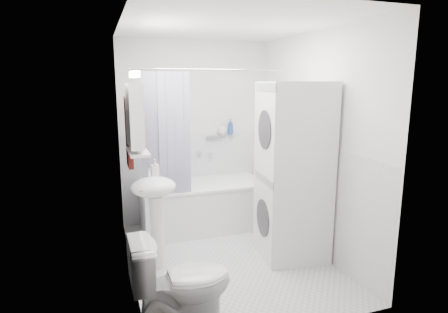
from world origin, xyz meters
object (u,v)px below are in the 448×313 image
object	(u,v)px
bathtub	(203,203)
washer_dryer	(293,171)
toilet	(182,284)
sink	(155,201)

from	to	relation	value
bathtub	washer_dryer	xyz separation A→B (m)	(0.70, -1.05, 0.60)
bathtub	toilet	world-z (taller)	toilet
sink	toilet	bearing A→B (deg)	-88.13
sink	washer_dryer	size ratio (longest dim) A/B	0.56
sink	washer_dryer	world-z (taller)	washer_dryer
bathtub	sink	size ratio (longest dim) A/B	1.51
bathtub	washer_dryer	world-z (taller)	washer_dryer
sink	toilet	size ratio (longest dim) A/B	1.37
sink	toilet	distance (m)	1.09
bathtub	toilet	distance (m)	2.04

